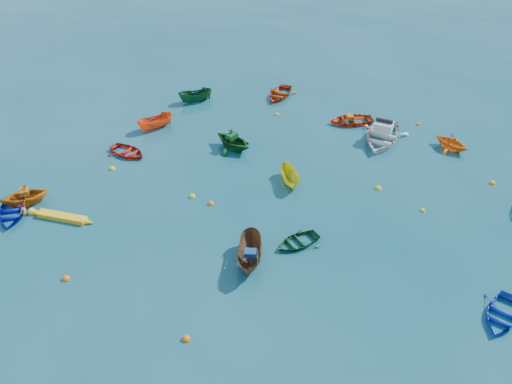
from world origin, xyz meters
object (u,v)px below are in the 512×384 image
(kayak_yellow, at_px, (63,219))
(motorboat_white, at_px, (381,140))
(dinghy_blue_se, at_px, (501,317))
(dinghy_blue_sw, at_px, (12,215))

(kayak_yellow, bearing_deg, motorboat_white, -51.85)
(dinghy_blue_se, bearing_deg, motorboat_white, 133.33)
(dinghy_blue_sw, relative_size, motorboat_white, 0.66)
(dinghy_blue_sw, bearing_deg, kayak_yellow, -20.54)
(dinghy_blue_sw, height_order, motorboat_white, motorboat_white)
(dinghy_blue_sw, distance_m, dinghy_blue_se, 25.57)
(kayak_yellow, bearing_deg, dinghy_blue_sw, 97.61)
(dinghy_blue_se, distance_m, motorboat_white, 15.48)
(motorboat_white, bearing_deg, dinghy_blue_sw, -135.51)
(dinghy_blue_sw, height_order, dinghy_blue_se, dinghy_blue_sw)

